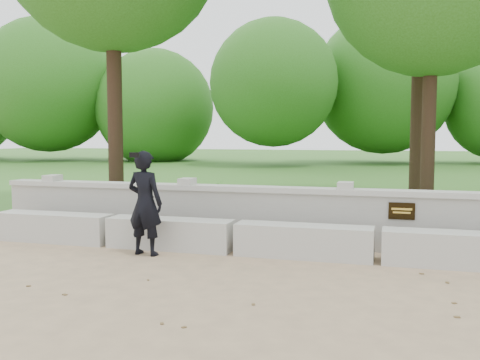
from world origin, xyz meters
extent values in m
plane|color=tan|center=(0.00, 0.00, 0.00)|extent=(80.00, 80.00, 0.00)
cube|color=#356A1E|center=(0.00, 14.00, 0.12)|extent=(40.00, 22.00, 0.25)
cube|color=#B2B0A8|center=(-5.00, 1.90, 0.23)|extent=(1.90, 0.45, 0.45)
cube|color=#B2B0A8|center=(-3.00, 1.90, 0.23)|extent=(1.90, 0.45, 0.45)
cube|color=#B2B0A8|center=(-1.00, 1.90, 0.23)|extent=(1.90, 0.45, 0.45)
cube|color=#B2B0A8|center=(1.00, 1.90, 0.23)|extent=(1.90, 0.45, 0.45)
cube|color=#A8A59E|center=(0.00, 2.60, 0.41)|extent=(12.50, 0.25, 0.82)
cube|color=#B2B0A8|center=(0.00, 2.60, 0.86)|extent=(12.50, 0.35, 0.08)
cube|color=black|center=(0.30, 2.46, 0.62)|extent=(0.36, 0.02, 0.24)
imported|color=black|center=(-3.17, 1.43, 0.74)|extent=(0.58, 0.42, 1.47)
cube|color=black|center=(-3.17, 1.13, 1.42)|extent=(0.14, 0.04, 0.07)
cylinder|color=#382619|center=(-5.11, 4.10, 2.42)|extent=(0.29, 0.29, 4.35)
cylinder|color=#382619|center=(0.66, 6.59, 2.84)|extent=(0.35, 0.35, 5.17)
cylinder|color=#382619|center=(0.75, 4.62, 2.03)|extent=(0.24, 0.24, 3.56)
imported|color=#488F30|center=(-4.04, 3.30, 0.51)|extent=(0.30, 0.32, 0.51)
imported|color=#488F30|center=(0.26, 3.35, 0.54)|extent=(0.30, 0.35, 0.58)
imported|color=#488F30|center=(-2.94, 3.86, 0.55)|extent=(0.39, 0.42, 0.60)
camera|label=1|loc=(0.18, -5.35, 1.70)|focal=40.00mm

